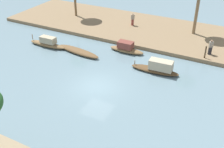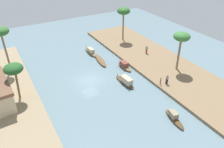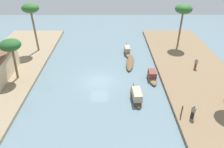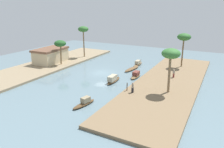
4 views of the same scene
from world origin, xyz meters
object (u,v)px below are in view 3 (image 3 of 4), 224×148
at_px(sampan_with_red_awning, 127,51).
at_px(sampan_foreground, 136,95).
at_px(sampan_midstream, 130,62).
at_px(palm_tree_left_far, 184,10).
at_px(palm_tree_right_short, 31,9).
at_px(person_by_mooring, 196,64).
at_px(mooring_post, 182,111).
at_px(sampan_near_left_bank, 152,76).
at_px(palm_tree_right_tall, 10,46).
at_px(person_on_near_bank, 193,113).

relative_size(sampan_with_red_awning, sampan_foreground, 1.00).
xyz_separation_m(sampan_midstream, palm_tree_left_far, (6.29, -8.96, 6.39)).
relative_size(sampan_midstream, palm_tree_right_short, 0.70).
distance_m(sampan_foreground, person_by_mooring, 11.27).
xyz_separation_m(person_by_mooring, mooring_post, (-9.95, 4.89, -0.11)).
bearing_deg(sampan_with_red_awning, mooring_post, -165.55).
relative_size(sampan_with_red_awning, sampan_near_left_bank, 1.20).
xyz_separation_m(person_by_mooring, palm_tree_right_tall, (-2.48, 24.41, 3.89)).
relative_size(sampan_midstream, palm_tree_left_far, 0.76).
bearing_deg(palm_tree_left_far, mooring_post, 165.73).
relative_size(person_on_near_bank, palm_tree_right_tall, 0.29).
bearing_deg(sampan_with_red_awning, sampan_midstream, -178.46).
distance_m(person_on_near_bank, palm_tree_right_tall, 22.32).
xyz_separation_m(sampan_near_left_bank, palm_tree_right_short, (8.59, 17.85, 6.77)).
bearing_deg(sampan_foreground, sampan_midstream, -2.66).
height_order(sampan_foreground, palm_tree_right_short, palm_tree_right_short).
xyz_separation_m(mooring_post, palm_tree_right_short, (16.35, 19.52, 6.17)).
bearing_deg(person_on_near_bank, sampan_midstream, 168.70).
bearing_deg(palm_tree_right_short, palm_tree_left_far, -85.20).
xyz_separation_m(sampan_with_red_awning, mooring_post, (-16.00, -4.47, 0.59)).
relative_size(person_by_mooring, mooring_post, 1.26).
bearing_deg(mooring_post, person_by_mooring, -26.19).
xyz_separation_m(sampan_midstream, mooring_post, (-12.09, -4.29, 0.80)).
bearing_deg(person_by_mooring, sampan_midstream, 43.51).
height_order(sampan_midstream, person_on_near_bank, person_on_near_bank).
bearing_deg(sampan_near_left_bank, palm_tree_right_tall, 90.25).
xyz_separation_m(sampan_with_red_awning, palm_tree_right_tall, (-8.52, 15.04, 4.59)).
bearing_deg(sampan_with_red_awning, palm_tree_right_short, 87.47).
bearing_deg(sampan_with_red_awning, palm_tree_right_tall, 118.37).
bearing_deg(sampan_near_left_bank, sampan_foreground, 148.87).
bearing_deg(sampan_midstream, palm_tree_right_tall, 114.68).
distance_m(sampan_near_left_bank, sampan_foreground, 5.08).
relative_size(sampan_midstream, person_on_near_bank, 3.44).
distance_m(sampan_near_left_bank, person_by_mooring, 6.95).
relative_size(sampan_near_left_bank, palm_tree_left_far, 0.53).
bearing_deg(palm_tree_right_short, person_by_mooring, -104.69).
bearing_deg(mooring_post, sampan_midstream, 19.52).
distance_m(palm_tree_left_far, palm_tree_right_tall, 26.59).
relative_size(sampan_near_left_bank, mooring_post, 3.01).
bearing_deg(person_by_mooring, mooring_post, 120.44).
distance_m(sampan_near_left_bank, palm_tree_right_short, 20.93).
height_order(person_on_near_bank, palm_tree_right_short, palm_tree_right_short).
distance_m(sampan_near_left_bank, mooring_post, 7.97).
relative_size(person_on_near_bank, person_by_mooring, 0.98).
bearing_deg(person_by_mooring, sampan_with_red_awning, 23.81).
height_order(sampan_midstream, mooring_post, mooring_post).
xyz_separation_m(sampan_with_red_awning, sampan_midstream, (-3.90, -0.18, -0.20)).
distance_m(sampan_with_red_awning, sampan_midstream, 3.91).
bearing_deg(palm_tree_left_far, person_on_near_bank, 168.98).
relative_size(sampan_foreground, palm_tree_left_far, 0.64).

